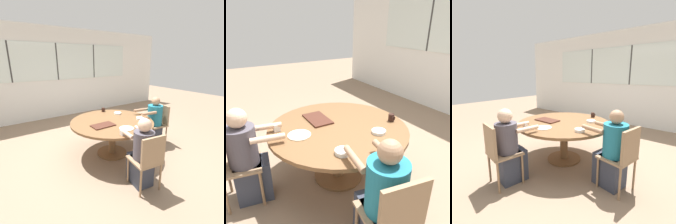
{
  "view_description": "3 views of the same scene",
  "coord_description": "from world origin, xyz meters",
  "views": [
    {
      "loc": [
        -1.83,
        -2.62,
        1.84
      ],
      "look_at": [
        0.0,
        0.0,
        0.88
      ],
      "focal_mm": 28.0,
      "sensor_mm": 36.0,
      "label": 1
    },
    {
      "loc": [
        1.96,
        -1.14,
        1.83
      ],
      "look_at": [
        0.0,
        0.0,
        0.88
      ],
      "focal_mm": 35.0,
      "sensor_mm": 36.0,
      "label": 2
    },
    {
      "loc": [
        1.9,
        -2.24,
        1.52
      ],
      "look_at": [
        0.0,
        0.0,
        0.88
      ],
      "focal_mm": 28.0,
      "sensor_mm": 36.0,
      "label": 3
    }
  ],
  "objects": [
    {
      "name": "ground_plane",
      "position": [
        0.0,
        0.0,
        0.0
      ],
      "size": [
        16.0,
        16.0,
        0.0
      ],
      "primitive_type": "plane",
      "color": "#8C725B"
    },
    {
      "name": "wall_back_with_windows",
      "position": [
        0.0,
        3.03,
        1.43
      ],
      "size": [
        8.4,
        0.08,
        2.8
      ],
      "color": "silver",
      "rests_on": "ground_plane"
    },
    {
      "name": "dining_table",
      "position": [
        0.0,
        0.0,
        0.59
      ],
      "size": [
        1.6,
        1.6,
        0.7
      ],
      "color": "brown",
      "rests_on": "ground_plane"
    },
    {
      "name": "chair_for_woman_green_shirt",
      "position": [
        1.15,
        -0.2,
        0.53
      ],
      "size": [
        0.46,
        0.46,
        0.88
      ],
      "rotation": [
        0.0,
        0.0,
        1.4
      ],
      "color": "#937556",
      "rests_on": "ground_plane"
    },
    {
      "name": "chair_for_man_blue_shirt",
      "position": [
        -0.19,
        -1.16,
        0.53
      ],
      "size": [
        0.46,
        0.46,
        0.88
      ],
      "rotation": [
        0.0,
        0.0,
        -0.16
      ],
      "color": "#937556",
      "rests_on": "ground_plane"
    },
    {
      "name": "person_woman_green_shirt",
      "position": [
        0.99,
        -0.17,
        0.48
      ],
      "size": [
        0.63,
        0.41,
        1.08
      ],
      "rotation": [
        0.0,
        0.0,
        1.4
      ],
      "color": "#333847",
      "rests_on": "ground_plane"
    },
    {
      "name": "person_man_blue_shirt",
      "position": [
        -0.16,
        -0.99,
        0.48
      ],
      "size": [
        0.38,
        0.59,
        1.07
      ],
      "rotation": [
        0.0,
        0.0,
        -0.16
      ],
      "color": "#333847",
      "rests_on": "ground_plane"
    },
    {
      "name": "food_tray_dark",
      "position": [
        -0.29,
        -0.13,
        0.71
      ],
      "size": [
        0.41,
        0.24,
        0.02
      ],
      "color": "#472319",
      "rests_on": "dining_table"
    },
    {
      "name": "coffee_mug",
      "position": [
        0.2,
        0.63,
        0.75
      ],
      "size": [
        0.08,
        0.07,
        0.09
      ],
      "color": "black",
      "rests_on": "dining_table"
    },
    {
      "name": "milk_carton_small",
      "position": [
        -0.24,
        -0.64,
        0.74
      ],
      "size": [
        0.07,
        0.07,
        0.09
      ],
      "color": "silver",
      "rests_on": "dining_table"
    },
    {
      "name": "bowl_white_shallow",
      "position": [
        0.51,
        -0.24,
        0.72
      ],
      "size": [
        0.15,
        0.15,
        0.04
      ],
      "color": "white",
      "rests_on": "dining_table"
    },
    {
      "name": "bowl_cereal",
      "position": [
        0.36,
        0.3,
        0.72
      ],
      "size": [
        0.15,
        0.15,
        0.03
      ],
      "color": "white",
      "rests_on": "dining_table"
    },
    {
      "name": "plate_tortillas",
      "position": [
        -0.02,
        -0.47,
        0.71
      ],
      "size": [
        0.25,
        0.25,
        0.01
      ],
      "color": "beige",
      "rests_on": "dining_table"
    }
  ]
}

